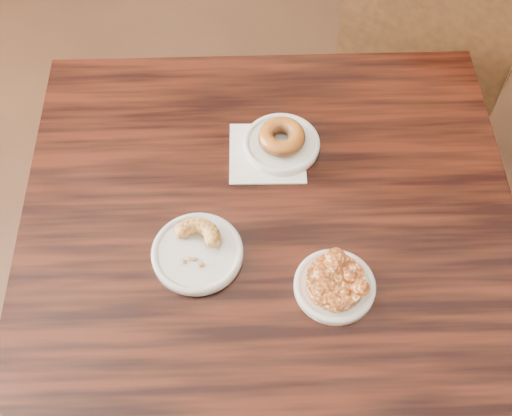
% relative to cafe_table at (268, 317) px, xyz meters
% --- Properties ---
extents(floor, '(5.00, 5.00, 0.00)m').
position_rel_cafe_table_xyz_m(floor, '(0.15, -0.08, -0.38)').
color(floor, black).
rests_on(floor, ground).
extents(cafe_table, '(1.09, 1.09, 0.75)m').
position_rel_cafe_table_xyz_m(cafe_table, '(0.00, 0.00, 0.00)').
color(cafe_table, black).
rests_on(cafe_table, floor).
extents(chair_far, '(0.61, 0.61, 0.90)m').
position_rel_cafe_table_xyz_m(chair_far, '(0.35, 0.83, 0.08)').
color(chair_far, black).
rests_on(chair_far, floor).
extents(napkin, '(0.17, 0.17, 0.00)m').
position_rel_cafe_table_xyz_m(napkin, '(-0.03, 0.18, 0.38)').
color(napkin, white).
rests_on(napkin, cafe_table).
extents(plate_donut, '(0.15, 0.15, 0.01)m').
position_rel_cafe_table_xyz_m(plate_donut, '(-0.01, 0.21, 0.38)').
color(plate_donut, silver).
rests_on(plate_donut, napkin).
extents(plate_cruller, '(0.16, 0.16, 0.01)m').
position_rel_cafe_table_xyz_m(plate_cruller, '(-0.12, -0.06, 0.38)').
color(plate_cruller, silver).
rests_on(plate_cruller, cafe_table).
extents(plate_fritter, '(0.14, 0.14, 0.01)m').
position_rel_cafe_table_xyz_m(plate_fritter, '(0.12, -0.09, 0.38)').
color(plate_fritter, silver).
rests_on(plate_fritter, cafe_table).
extents(glazed_donut, '(0.09, 0.09, 0.03)m').
position_rel_cafe_table_xyz_m(glazed_donut, '(-0.01, 0.21, 0.41)').
color(glazed_donut, brown).
rests_on(glazed_donut, plate_donut).
extents(apple_fritter, '(0.14, 0.14, 0.03)m').
position_rel_cafe_table_xyz_m(apple_fritter, '(0.12, -0.09, 0.40)').
color(apple_fritter, '#461807').
rests_on(apple_fritter, plate_fritter).
extents(cruller_fragment, '(0.10, 0.10, 0.03)m').
position_rel_cafe_table_xyz_m(cruller_fragment, '(-0.12, -0.06, 0.40)').
color(cruller_fragment, '#5B3912').
rests_on(cruller_fragment, plate_cruller).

